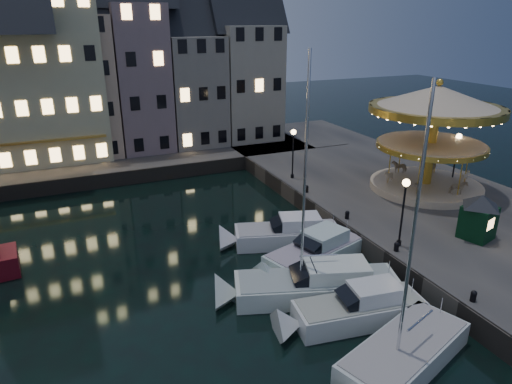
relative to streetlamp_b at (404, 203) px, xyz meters
name	(u,v)px	position (x,y,z in m)	size (l,w,h in m)	color
ground	(299,301)	(-7.20, -1.00, -4.02)	(160.00, 160.00, 0.00)	black
quay_east	(425,208)	(6.80, 5.00, -3.37)	(16.00, 56.00, 1.30)	#474442
quay_north	(91,163)	(-15.20, 27.00, -3.37)	(44.00, 12.00, 1.30)	#474442
quaywall_e	(335,226)	(-1.20, 5.00, -3.37)	(0.15, 44.00, 1.30)	#47423A
quaywall_n	(120,179)	(-13.20, 21.00, -3.37)	(48.00, 0.15, 1.30)	#47423A
streetlamp_b	(404,203)	(0.00, 0.00, 0.00)	(0.44, 0.44, 4.17)	black
streetlamp_c	(293,147)	(0.00, 13.50, 0.00)	(0.44, 0.44, 4.17)	black
streetlamp_d	(457,151)	(11.30, 7.00, 0.00)	(0.44, 0.44, 4.17)	black
bollard_a	(474,296)	(-0.60, -6.00, -2.41)	(0.30, 0.30, 0.57)	black
bollard_b	(397,246)	(-0.60, -0.50, -2.41)	(0.30, 0.30, 0.57)	black
bollard_c	(347,214)	(-0.60, 4.50, -2.41)	(0.30, 0.30, 0.57)	black
bollard_d	(307,188)	(-0.60, 10.00, -2.41)	(0.30, 0.30, 0.57)	black
townhouse_nb	(8,85)	(-21.25, 29.00, 4.26)	(6.16, 8.00, 13.80)	tan
townhouse_nc	(78,76)	(-15.20, 29.00, 4.76)	(6.82, 8.00, 14.80)	tan
townhouse_nd	(138,69)	(-9.45, 29.00, 5.26)	(5.50, 8.00, 15.80)	slate
townhouse_ne	(192,81)	(-4.00, 29.00, 3.76)	(6.16, 8.00, 12.80)	gray
townhouse_nf	(245,74)	(2.05, 29.00, 4.26)	(6.82, 8.00, 13.80)	gray
hotel_corner	(6,68)	(-21.20, 29.00, 5.76)	(17.60, 9.00, 16.80)	#BDBB93
motorboat_a	(397,361)	(-5.95, -7.15, -3.48)	(7.80, 4.85, 13.06)	silver
motorboat_b	(351,311)	(-5.82, -3.62, -3.38)	(7.46, 3.06, 2.15)	silver
motorboat_c	(309,286)	(-6.57, -0.89, -3.34)	(9.60, 5.31, 12.89)	silver
motorboat_d	(311,256)	(-4.81, 2.02, -3.38)	(7.64, 4.50, 2.15)	silver
motorboat_e	(281,235)	(-5.17, 5.24, -3.38)	(7.84, 4.36, 2.15)	silver
carousel	(435,119)	(8.34, 6.82, 2.92)	(9.78, 9.78, 8.56)	#C4AD8D
ticket_kiosk	(480,209)	(4.98, -1.08, -0.82)	(2.73, 2.73, 3.20)	black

